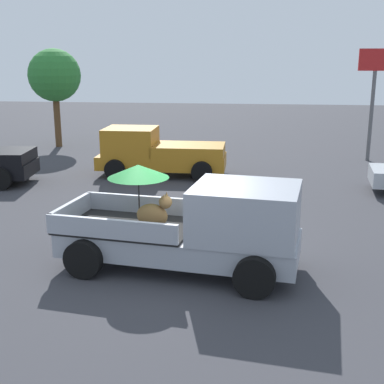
% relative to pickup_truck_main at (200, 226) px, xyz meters
% --- Properties ---
extents(ground_plane, '(80.00, 80.00, 0.00)m').
position_rel_pickup_truck_main_xyz_m(ground_plane, '(-0.44, 0.06, -0.97)').
color(ground_plane, '#38383D').
extents(pickup_truck_main, '(5.26, 2.82, 2.20)m').
position_rel_pickup_truck_main_xyz_m(pickup_truck_main, '(0.00, 0.00, 0.00)').
color(pickup_truck_main, black).
rests_on(pickup_truck_main, ground).
extents(pickup_truck_red, '(4.81, 2.19, 1.80)m').
position_rel_pickup_truck_main_xyz_m(pickup_truck_red, '(-2.56, 8.82, -0.10)').
color(pickup_truck_red, black).
rests_on(pickup_truck_red, ground).
extents(motel_sign, '(1.40, 0.16, 4.72)m').
position_rel_pickup_truck_main_xyz_m(motel_sign, '(6.06, 12.72, 2.37)').
color(motel_sign, '#59595B').
rests_on(motel_sign, ground).
extents(tree_by_lot, '(2.55, 2.55, 4.80)m').
position_rel_pickup_truck_main_xyz_m(tree_by_lot, '(-8.67, 14.62, 2.51)').
color(tree_by_lot, brown).
rests_on(tree_by_lot, ground).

